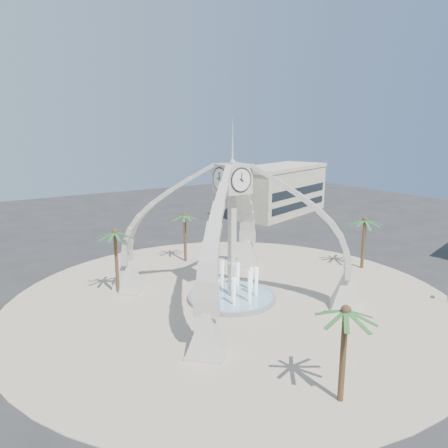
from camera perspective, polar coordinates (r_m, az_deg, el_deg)
ground at (r=40.30m, az=1.03°, el=-9.84°), size 140.00×140.00×0.00m
plaza at (r=40.29m, az=1.03°, el=-9.80°), size 40.00×40.00×0.06m
clock_tower at (r=38.28m, az=1.07°, el=-0.83°), size 17.94×17.94×16.30m
fountain at (r=40.19m, az=1.03°, el=-9.46°), size 8.00×8.00×3.62m
building_ne at (r=78.63m, az=7.26°, el=4.45°), size 21.87×14.17×8.60m
palm_east at (r=49.68m, az=17.94°, el=0.44°), size 3.92×3.92×6.24m
palm_west at (r=40.53m, az=-14.06°, el=-1.14°), size 4.29×4.29×6.79m
palm_north at (r=49.90m, az=-5.17°, el=1.09°), size 3.91×3.91×6.20m
palm_south at (r=25.23m, az=15.63°, el=-10.97°), size 4.74×4.74×6.31m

